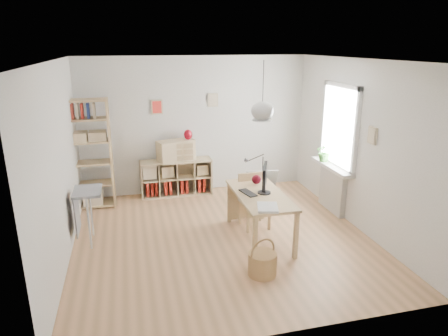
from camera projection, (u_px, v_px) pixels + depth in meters
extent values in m
plane|color=tan|center=(222.00, 238.00, 6.26)|extent=(4.50, 4.50, 0.00)
plane|color=white|center=(196.00, 126.00, 7.94)|extent=(4.50, 0.00, 4.50)
plane|color=white|center=(278.00, 217.00, 3.77)|extent=(4.50, 0.00, 4.50)
plane|color=white|center=(59.00, 166.00, 5.34)|extent=(0.00, 4.50, 4.50)
plane|color=white|center=(359.00, 146.00, 6.37)|extent=(0.00, 4.50, 4.50)
plane|color=white|center=(222.00, 60.00, 5.45)|extent=(4.50, 4.50, 0.00)
cylinder|color=black|center=(263.00, 85.00, 5.54)|extent=(0.01, 0.01, 0.68)
ellipsoid|color=silver|center=(262.00, 111.00, 5.65)|extent=(0.32, 0.32, 0.27)
cube|color=white|center=(340.00, 126.00, 6.86)|extent=(0.03, 1.00, 1.30)
cube|color=white|center=(356.00, 133.00, 6.35)|extent=(0.06, 0.08, 1.46)
cube|color=white|center=(324.00, 121.00, 7.36)|extent=(0.06, 0.08, 1.46)
cube|color=white|center=(342.00, 86.00, 6.65)|extent=(0.06, 1.16, 0.08)
cube|color=white|center=(336.00, 165.00, 7.06)|extent=(0.06, 1.16, 0.08)
cube|color=silver|center=(332.00, 189.00, 7.19)|extent=(0.10, 0.80, 0.80)
cube|color=white|center=(332.00, 167.00, 7.05)|extent=(0.22, 1.20, 0.06)
cube|color=tan|center=(260.00, 195.00, 6.03)|extent=(0.70, 1.50, 0.04)
cube|color=tan|center=(255.00, 240.00, 5.42)|extent=(0.06, 0.06, 0.71)
cube|color=tan|center=(229.00, 202.00, 6.72)|extent=(0.06, 0.06, 0.71)
cube|color=tan|center=(296.00, 236.00, 5.56)|extent=(0.06, 0.06, 0.71)
cube|color=tan|center=(263.00, 199.00, 6.86)|extent=(0.06, 0.06, 0.71)
cube|color=#CAB785|center=(177.00, 194.00, 8.04)|extent=(1.40, 0.38, 0.03)
cube|color=#CAB785|center=(176.00, 161.00, 7.84)|extent=(1.40, 0.38, 0.03)
cube|color=#CAB785|center=(141.00, 180.00, 7.78)|extent=(0.03, 0.38, 0.72)
cube|color=#CAB785|center=(210.00, 175.00, 8.10)|extent=(0.03, 0.38, 0.72)
cube|color=#CAB785|center=(175.00, 175.00, 8.11)|extent=(1.40, 0.02, 0.72)
cube|color=maroon|center=(147.00, 188.00, 7.88)|extent=(0.06, 0.26, 0.30)
cube|color=maroon|center=(152.00, 187.00, 7.90)|extent=(0.05, 0.26, 0.30)
cube|color=maroon|center=(156.00, 187.00, 7.92)|extent=(0.05, 0.26, 0.30)
cube|color=maroon|center=(166.00, 186.00, 7.96)|extent=(0.05, 0.26, 0.30)
cube|color=maroon|center=(170.00, 186.00, 7.98)|extent=(0.05, 0.26, 0.30)
cube|color=maroon|center=(182.00, 185.00, 8.03)|extent=(0.06, 0.26, 0.30)
cube|color=maroon|center=(186.00, 185.00, 8.05)|extent=(0.06, 0.26, 0.30)
cube|color=maroon|center=(199.00, 184.00, 8.11)|extent=(0.06, 0.26, 0.30)
cube|color=maroon|center=(203.00, 183.00, 8.13)|extent=(0.05, 0.26, 0.30)
cube|color=tan|center=(67.00, 156.00, 7.08)|extent=(0.04, 0.38, 2.00)
cube|color=tan|center=(111.00, 154.00, 7.25)|extent=(0.04, 0.38, 2.00)
cube|color=tan|center=(94.00, 204.00, 7.45)|extent=(0.76, 0.38, 0.03)
cube|color=tan|center=(92.00, 184.00, 7.33)|extent=(0.76, 0.38, 0.03)
cube|color=tan|center=(90.00, 163.00, 7.21)|extent=(0.76, 0.38, 0.03)
cube|color=tan|center=(88.00, 141.00, 7.09)|extent=(0.76, 0.38, 0.03)
cube|color=tan|center=(85.00, 119.00, 6.97)|extent=(0.76, 0.38, 0.03)
cube|color=tan|center=(83.00, 100.00, 6.87)|extent=(0.76, 0.38, 0.03)
cube|color=navy|center=(67.00, 111.00, 6.86)|extent=(0.04, 0.18, 0.26)
cube|color=maroon|center=(72.00, 111.00, 6.88)|extent=(0.04, 0.18, 0.26)
cube|color=beige|center=(77.00, 111.00, 6.90)|extent=(0.04, 0.18, 0.26)
cube|color=maroon|center=(82.00, 111.00, 6.92)|extent=(0.04, 0.18, 0.26)
cube|color=navy|center=(88.00, 111.00, 6.94)|extent=(0.04, 0.18, 0.26)
cube|color=beige|center=(94.00, 110.00, 6.96)|extent=(0.04, 0.18, 0.26)
cube|color=gray|center=(87.00, 191.00, 5.89)|extent=(0.40, 0.55, 0.04)
cylinder|color=silver|center=(89.00, 223.00, 5.81)|extent=(0.03, 0.03, 0.82)
cylinder|color=silver|center=(91.00, 212.00, 6.22)|extent=(0.03, 0.03, 0.82)
cube|color=gray|center=(77.00, 213.00, 5.94)|extent=(0.02, 0.50, 0.62)
cube|color=gray|center=(255.00, 201.00, 6.50)|extent=(0.46, 0.46, 0.06)
cube|color=tan|center=(248.00, 221.00, 6.35)|extent=(0.04, 0.04, 0.43)
cube|color=tan|center=(240.00, 212.00, 6.69)|extent=(0.04, 0.04, 0.43)
cube|color=tan|center=(269.00, 218.00, 6.46)|extent=(0.04, 0.04, 0.43)
cube|color=tan|center=(260.00, 209.00, 6.80)|extent=(0.04, 0.04, 0.43)
cube|color=tan|center=(250.00, 184.00, 6.61)|extent=(0.43, 0.07, 0.39)
cylinder|color=#AE874E|center=(262.00, 264.00, 5.22)|extent=(0.38, 0.38, 0.31)
torus|color=#AE874E|center=(263.00, 252.00, 5.17)|extent=(0.37, 0.14, 0.38)
cube|color=#B7B7B2|center=(265.00, 208.00, 7.35)|extent=(0.66, 0.49, 0.02)
cube|color=#B7B7B2|center=(249.00, 202.00, 7.27)|extent=(0.07, 0.42, 0.32)
cube|color=#B7B7B2|center=(281.00, 200.00, 7.34)|extent=(0.07, 0.42, 0.32)
cube|color=#B7B7B2|center=(268.00, 205.00, 7.11)|extent=(0.61, 0.09, 0.32)
cube|color=#B7B7B2|center=(263.00, 197.00, 7.49)|extent=(0.61, 0.09, 0.32)
cube|color=#B7B7B2|center=(261.00, 179.00, 7.58)|extent=(0.63, 0.27, 0.39)
sphere|color=yellow|center=(258.00, 199.00, 7.20)|extent=(0.14, 0.14, 0.14)
sphere|color=#187BAC|center=(270.00, 196.00, 7.34)|extent=(0.14, 0.14, 0.14)
sphere|color=#C64918|center=(264.00, 198.00, 7.26)|extent=(0.14, 0.14, 0.14)
sphere|color=#499A38|center=(275.00, 198.00, 7.22)|extent=(0.14, 0.14, 0.14)
cylinder|color=black|center=(264.00, 193.00, 6.03)|extent=(0.20, 0.20, 0.02)
cylinder|color=black|center=(264.00, 189.00, 6.01)|extent=(0.05, 0.05, 0.09)
cube|color=black|center=(265.00, 176.00, 5.95)|extent=(0.24, 0.48, 0.33)
cube|color=black|center=(248.00, 193.00, 6.02)|extent=(0.21, 0.37, 0.02)
cylinder|color=black|center=(262.00, 177.00, 6.70)|extent=(0.05, 0.05, 0.04)
cylinder|color=black|center=(263.00, 167.00, 6.64)|extent=(0.01, 0.01, 0.36)
cone|color=black|center=(247.00, 160.00, 6.45)|extent=(0.09, 0.06, 0.08)
sphere|color=#520B19|center=(256.00, 179.00, 6.41)|extent=(0.15, 0.15, 0.15)
cube|color=white|center=(268.00, 207.00, 5.47)|extent=(0.36, 0.41, 0.03)
cube|color=#CAB785|center=(176.00, 150.00, 7.77)|extent=(0.77, 0.52, 0.40)
ellipsoid|color=maroon|center=(188.00, 135.00, 7.74)|extent=(0.17, 0.17, 0.20)
imported|color=#35702A|center=(325.00, 152.00, 7.23)|extent=(0.37, 0.34, 0.35)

